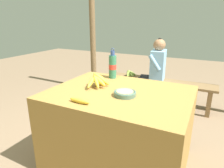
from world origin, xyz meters
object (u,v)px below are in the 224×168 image
at_px(loose_banana_front, 80,101).
at_px(water_bottle, 113,66).
at_px(seated_vendor, 155,68).
at_px(banana_bunch_ripe, 98,80).
at_px(wooden_bench, 156,84).
at_px(serving_bowl, 125,93).
at_px(banana_bunch_green, 130,73).
at_px(support_post_near, 92,25).

bearing_deg(loose_banana_front, water_bottle, 96.49).
bearing_deg(seated_vendor, banana_bunch_ripe, 78.66).
height_order(loose_banana_front, wooden_bench, loose_banana_front).
xyz_separation_m(loose_banana_front, wooden_bench, (0.11, 1.94, -0.41)).
distance_m(serving_bowl, banana_bunch_green, 1.78).
height_order(banana_bunch_ripe, wooden_bench, banana_bunch_ripe).
distance_m(serving_bowl, support_post_near, 2.38).
relative_size(seated_vendor, support_post_near, 0.44).
xyz_separation_m(water_bottle, seated_vendor, (0.16, 1.18, -0.25)).
height_order(banana_bunch_green, support_post_near, support_post_near).
bearing_deg(serving_bowl, banana_bunch_green, 110.18).
relative_size(seated_vendor, banana_bunch_green, 4.12).
bearing_deg(banana_bunch_green, water_bottle, -77.21).
bearing_deg(seated_vendor, water_bottle, 76.86).
bearing_deg(banana_bunch_ripe, banana_bunch_green, 100.38).
bearing_deg(loose_banana_front, support_post_near, 119.38).
bearing_deg(wooden_bench, support_post_near, 171.82).
bearing_deg(water_bottle, banana_bunch_green, 102.79).
xyz_separation_m(seated_vendor, support_post_near, (-1.27, 0.22, 0.62)).
xyz_separation_m(banana_bunch_ripe, seated_vendor, (0.15, 1.50, -0.19)).
bearing_deg(banana_bunch_green, serving_bowl, -69.82).
bearing_deg(wooden_bench, banana_bunch_ripe, -96.81).
relative_size(wooden_bench, banana_bunch_green, 6.87).
height_order(serving_bowl, wooden_bench, serving_bowl).
relative_size(wooden_bench, seated_vendor, 1.67).
bearing_deg(support_post_near, water_bottle, -51.47).
distance_m(water_bottle, wooden_bench, 1.33).
height_order(water_bottle, support_post_near, support_post_near).
bearing_deg(water_bottle, serving_bowl, -52.67).
relative_size(banana_bunch_ripe, support_post_near, 0.13).
relative_size(banana_bunch_ripe, banana_bunch_green, 1.23).
bearing_deg(banana_bunch_green, seated_vendor, -5.05).
bearing_deg(support_post_near, seated_vendor, -9.97).
height_order(serving_bowl, banana_bunch_green, serving_bowl).
relative_size(loose_banana_front, support_post_near, 0.07).
distance_m(serving_bowl, seated_vendor, 1.63).
relative_size(banana_bunch_ripe, seated_vendor, 0.30).
xyz_separation_m(serving_bowl, loose_banana_front, (-0.25, -0.30, -0.00)).
xyz_separation_m(banana_bunch_ripe, serving_bowl, (0.32, -0.11, -0.04)).
height_order(water_bottle, seated_vendor, seated_vendor).
xyz_separation_m(wooden_bench, seated_vendor, (-0.03, -0.04, 0.27)).
distance_m(seated_vendor, support_post_near, 1.44).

